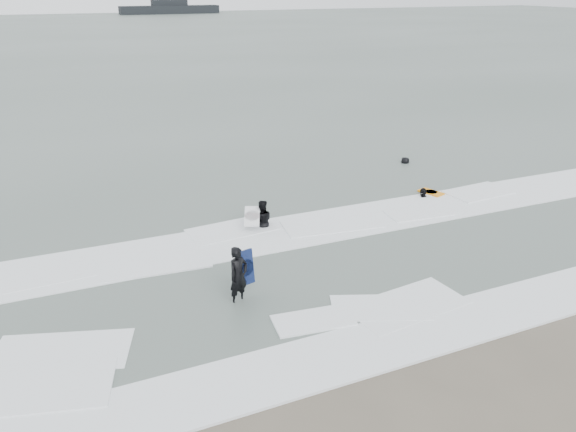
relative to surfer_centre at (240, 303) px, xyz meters
name	(u,v)px	position (x,y,z in m)	size (l,w,h in m)	color
ground	(369,331)	(2.46, -2.47, 0.00)	(320.00, 320.00, 0.00)	brown
sea	(87,40)	(2.46, 77.53, 0.06)	(320.00, 320.00, 0.00)	#47544C
surfer_centre	(240,303)	(0.00, 0.00, 0.00)	(0.59, 0.39, 1.62)	black
surfer_wading	(262,228)	(2.25, 4.34, 0.00)	(0.75, 0.59, 1.55)	black
surfer_right_near	(423,198)	(9.05, 4.57, 0.00)	(0.92, 0.38, 1.57)	black
surfer_right_far	(405,164)	(10.93, 8.64, 0.00)	(0.72, 0.47, 1.47)	black
surf_foam	(305,264)	(2.46, 1.23, 0.04)	(30.03, 9.06, 0.09)	white
bodyboards	(322,220)	(3.94, 3.11, 0.50)	(9.91, 5.17, 1.25)	#0E1A44
vessel_horizon	(170,9)	(29.15, 146.95, 1.32)	(26.09, 4.66, 3.54)	black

